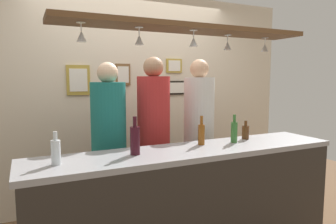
% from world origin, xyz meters
% --- Properties ---
extents(back_wall, '(4.40, 0.06, 2.60)m').
position_xyz_m(back_wall, '(0.00, 1.10, 1.30)').
color(back_wall, beige).
rests_on(back_wall, ground_plane).
extents(bar_counter, '(2.70, 0.55, 0.97)m').
position_xyz_m(bar_counter, '(0.00, -0.50, 0.66)').
color(bar_counter, '#99999E').
rests_on(bar_counter, ground_plane).
extents(overhead_glass_rack, '(2.20, 0.36, 0.04)m').
position_xyz_m(overhead_glass_rack, '(0.00, -0.30, 1.96)').
color(overhead_glass_rack, brown).
extents(hanging_wineglass_far_left, '(0.07, 0.07, 0.13)m').
position_xyz_m(hanging_wineglass_far_left, '(-0.87, -0.34, 1.85)').
color(hanging_wineglass_far_left, silver).
rests_on(hanging_wineglass_far_left, overhead_glass_rack).
extents(hanging_wineglass_left, '(0.07, 0.07, 0.13)m').
position_xyz_m(hanging_wineglass_left, '(-0.44, -0.31, 1.85)').
color(hanging_wineglass_left, silver).
rests_on(hanging_wineglass_left, overhead_glass_rack).
extents(hanging_wineglass_center_left, '(0.07, 0.07, 0.13)m').
position_xyz_m(hanging_wineglass_center_left, '(0.01, -0.37, 1.85)').
color(hanging_wineglass_center_left, silver).
rests_on(hanging_wineglass_center_left, overhead_glass_rack).
extents(hanging_wineglass_center, '(0.07, 0.07, 0.13)m').
position_xyz_m(hanging_wineglass_center, '(0.42, -0.25, 1.85)').
color(hanging_wineglass_center, silver).
rests_on(hanging_wineglass_center, overhead_glass_rack).
extents(hanging_wineglass_center_right, '(0.07, 0.07, 0.13)m').
position_xyz_m(hanging_wineglass_center_right, '(0.87, -0.24, 1.85)').
color(hanging_wineglass_center_right, silver).
rests_on(hanging_wineglass_center_right, overhead_glass_rack).
extents(person_left_teal_shirt, '(0.34, 0.34, 1.71)m').
position_xyz_m(person_left_teal_shirt, '(-0.51, 0.37, 1.03)').
color(person_left_teal_shirt, '#2D334C').
rests_on(person_left_teal_shirt, ground_plane).
extents(person_middle_red_shirt, '(0.34, 0.34, 1.78)m').
position_xyz_m(person_middle_red_shirt, '(-0.04, 0.37, 1.08)').
color(person_middle_red_shirt, '#2D334C').
rests_on(person_middle_red_shirt, ground_plane).
extents(person_right_white_patterned_shirt, '(0.34, 0.34, 1.76)m').
position_xyz_m(person_right_white_patterned_shirt, '(0.51, 0.37, 1.07)').
color(person_right_white_patterned_shirt, '#2D334C').
rests_on(person_right_white_patterned_shirt, ground_plane).
extents(bottle_wine_dark_red, '(0.08, 0.08, 0.30)m').
position_xyz_m(bottle_wine_dark_red, '(-0.48, -0.33, 1.09)').
color(bottle_wine_dark_red, '#380F19').
rests_on(bottle_wine_dark_red, bar_counter).
extents(bottle_soda_clear, '(0.06, 0.06, 0.23)m').
position_xyz_m(bottle_soda_clear, '(-1.07, -0.36, 1.06)').
color(bottle_soda_clear, silver).
rests_on(bottle_soda_clear, bar_counter).
extents(bottle_beer_green_import, '(0.06, 0.06, 0.26)m').
position_xyz_m(bottle_beer_green_import, '(0.49, -0.30, 1.07)').
color(bottle_beer_green_import, '#336B2D').
rests_on(bottle_beer_green_import, bar_counter).
extents(bottle_beer_brown_stubby, '(0.07, 0.07, 0.18)m').
position_xyz_m(bottle_beer_brown_stubby, '(0.69, -0.21, 1.04)').
color(bottle_beer_brown_stubby, '#512D14').
rests_on(bottle_beer_brown_stubby, bar_counter).
extents(bottle_beer_amber_tall, '(0.06, 0.06, 0.26)m').
position_xyz_m(bottle_beer_amber_tall, '(0.17, -0.24, 1.07)').
color(bottle_beer_amber_tall, brown).
rests_on(bottle_beer_amber_tall, bar_counter).
extents(picture_frame_lower_pair, '(0.30, 0.02, 0.18)m').
position_xyz_m(picture_frame_lower_pair, '(0.59, 1.06, 1.43)').
color(picture_frame_lower_pair, black).
rests_on(picture_frame_lower_pair, back_wall).
extents(picture_frame_upper_small, '(0.22, 0.02, 0.18)m').
position_xyz_m(picture_frame_upper_small, '(0.54, 1.06, 1.72)').
color(picture_frame_upper_small, '#B29338').
rests_on(picture_frame_upper_small, back_wall).
extents(picture_frame_caricature, '(0.26, 0.02, 0.34)m').
position_xyz_m(picture_frame_caricature, '(-0.68, 1.06, 1.54)').
color(picture_frame_caricature, '#B29338').
rests_on(picture_frame_caricature, back_wall).
extents(picture_frame_crest, '(0.18, 0.02, 0.26)m').
position_xyz_m(picture_frame_crest, '(-0.15, 1.06, 1.60)').
color(picture_frame_crest, brown).
rests_on(picture_frame_crest, back_wall).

